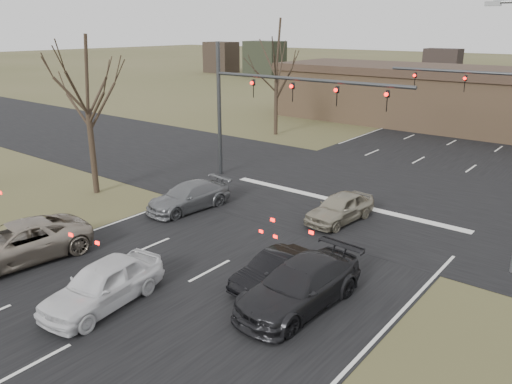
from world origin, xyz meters
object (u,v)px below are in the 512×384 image
Objects in this scene: car_silver_ahead at (340,208)px; car_black_hatch at (275,270)px; mast_arm_near at (262,97)px; building at (505,102)px; car_silver_suv at (17,243)px; car_grey_ahead at (189,196)px; car_charcoal_sedan at (300,285)px; car_white_sedan at (103,284)px.

car_black_hatch is at bearing -73.88° from car_silver_ahead.
building is at bearing 73.87° from mast_arm_near.
car_silver_suv is at bearing -117.95° from car_silver_ahead.
car_silver_suv is (-1.27, -14.03, -4.30)m from mast_arm_near.
car_grey_ahead is 1.14× the size of car_silver_ahead.
car_charcoal_sedan is at bearing 29.10° from car_silver_suv.
car_grey_ahead is at bearing 91.05° from car_silver_suv.
mast_arm_near reaches higher than car_black_hatch.
mast_arm_near is at bearing 165.63° from car_silver_ahead.
car_black_hatch is 0.90× the size of car_silver_ahead.
car_white_sedan is 1.24× the size of car_black_hatch.
car_white_sedan reaches higher than car_charcoal_sedan.
mast_arm_near is 14.22m from car_charcoal_sedan.
car_black_hatch is (0.54, -34.31, -2.07)m from building.
car_white_sedan is at bearing -123.09° from car_black_hatch.
building reaches higher than car_white_sedan.
car_white_sedan is 1.11× the size of car_silver_ahead.
car_silver_suv reaches higher than car_charcoal_sedan.
car_silver_ahead is at bearing 113.57° from car_charcoal_sedan.
building is at bearing 78.39° from car_white_sedan.
car_grey_ahead is (-4.41, 8.22, -0.09)m from car_white_sedan.
car_grey_ahead is (0.98, 8.35, -0.10)m from car_silver_suv.
building is at bearing 97.10° from car_charcoal_sedan.
car_grey_ahead is at bearing -92.94° from mast_arm_near.
mast_arm_near is 2.72× the size of car_white_sedan.
car_charcoal_sedan is at bearing -17.25° from car_black_hatch.
car_black_hatch is at bearing 44.42° from car_white_sedan.
car_white_sedan is at bearing 9.11° from car_silver_suv.
car_grey_ahead is (-8.06, 3.63, 0.07)m from car_black_hatch.
car_silver_suv is 8.41m from car_grey_ahead.
car_silver_suv is at bearing -102.29° from building.
car_white_sedan is (5.39, 0.13, -0.01)m from car_silver_suv.
car_charcoal_sedan is 10.42m from car_grey_ahead.
car_grey_ahead is (-7.52, -30.68, -2.00)m from building.
car_black_hatch is 0.79× the size of car_grey_ahead.
building is 10.58× the size of car_silver_ahead.
car_white_sedan is 9.33m from car_grey_ahead.
car_silver_ahead is (-0.69, -27.43, -1.98)m from building.
mast_arm_near reaches higher than car_grey_ahead.
car_black_hatch is 1.59m from car_charcoal_sedan.
car_silver_ahead is (-1.23, 6.88, 0.09)m from car_black_hatch.
mast_arm_near reaches higher than car_charcoal_sedan.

